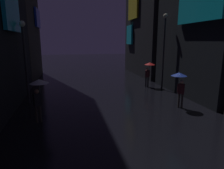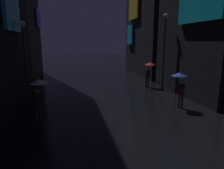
{
  "view_description": "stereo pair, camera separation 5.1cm",
  "coord_description": "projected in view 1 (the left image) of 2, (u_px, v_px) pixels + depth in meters",
  "views": [
    {
      "loc": [
        -2.52,
        0.02,
        3.91
      ],
      "look_at": [
        0.0,
        11.1,
        1.42
      ],
      "focal_mm": 32.0,
      "sensor_mm": 36.0,
      "label": 1
    },
    {
      "loc": [
        -2.47,
        0.01,
        3.91
      ],
      "look_at": [
        0.0,
        11.1,
        1.42
      ],
      "focal_mm": 32.0,
      "sensor_mm": 36.0,
      "label": 2
    }
  ],
  "objects": [
    {
      "name": "streetlamp_left_far",
      "position": [
        25.0,
        53.0,
        12.19
      ],
      "size": [
        0.36,
        0.36,
        5.09
      ],
      "color": "#2D2D33",
      "rests_on": "ground"
    },
    {
      "name": "pedestrian_midstreet_centre_blue",
      "position": [
        180.0,
        80.0,
        11.63
      ],
      "size": [
        0.9,
        0.9,
        2.12
      ],
      "color": "#38332D",
      "rests_on": "ground"
    },
    {
      "name": "streetlamp_right_far",
      "position": [
        164.0,
        44.0,
        15.63
      ],
      "size": [
        0.36,
        0.36,
        5.94
      ],
      "color": "#2D2D33",
      "rests_on": "ground"
    },
    {
      "name": "pedestrian_midstreet_left_clear",
      "position": [
        39.0,
        89.0,
        9.56
      ],
      "size": [
        0.9,
        0.9,
        2.12
      ],
      "color": "#38332D",
      "rests_on": "ground"
    },
    {
      "name": "pedestrian_foreground_right_red",
      "position": [
        149.0,
        68.0,
        17.01
      ],
      "size": [
        0.9,
        0.9,
        2.12
      ],
      "color": "black",
      "rests_on": "ground"
    }
  ]
}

